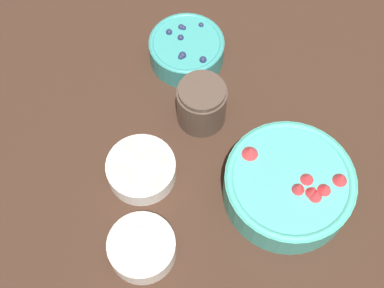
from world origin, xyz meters
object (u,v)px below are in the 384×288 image
Objects in this scene: bowl_bananas at (141,169)px; bowl_cream at (142,247)px; bowl_blueberries at (187,49)px; jar_chocolate at (202,105)px; bowl_strawberries at (289,185)px.

bowl_cream is at bearing -74.13° from bowl_bananas.
bowl_blueberries reaches higher than bowl_bananas.
bowl_blueberries is at bearing 114.47° from jar_chocolate.
jar_chocolate is at bearing -65.53° from bowl_blueberries.
bowl_blueberries is at bearing 92.74° from bowl_cream.
bowl_blueberries is 0.15m from jar_chocolate.
bowl_blueberries is 1.20× the size of bowl_bananas.
bowl_strawberries reaches higher than bowl_bananas.
bowl_bananas is at bearing -118.84° from jar_chocolate.
jar_chocolate is (-0.19, 0.13, 0.00)m from bowl_strawberries.
bowl_blueberries is at bearing 85.79° from bowl_bananas.
bowl_cream is at bearing -87.26° from bowl_blueberries.
jar_chocolate is (0.08, 0.15, 0.02)m from bowl_bananas.
jar_chocolate is (0.06, -0.14, 0.01)m from bowl_blueberries.
bowl_strawberries reaches higher than bowl_blueberries.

